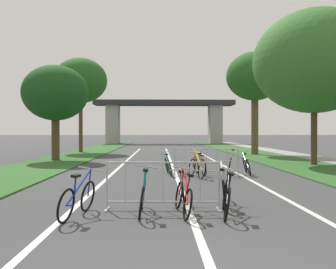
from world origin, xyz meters
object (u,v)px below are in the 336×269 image
bicycle_yellow_8 (197,167)px  crowd_barrier_second (206,162)px  tree_left_maple_mid (55,93)px  bicycle_green_6 (168,166)px  tree_right_cypress_far (314,62)px  bicycle_red_1 (184,197)px  bicycle_white_3 (224,189)px  bicycle_black_2 (226,197)px  bicycle_blue_5 (78,199)px  bicycle_teal_7 (143,196)px  bicycle_orange_9 (199,165)px  bicycle_silver_10 (246,165)px  tree_right_oak_mid (255,77)px  bicycle_purple_4 (183,191)px  crowd_barrier_nearest (163,186)px  bicycle_silver_0 (230,164)px  tree_left_pine_near (81,81)px

bicycle_yellow_8 → crowd_barrier_second: bearing=36.0°
tree_left_maple_mid → bicycle_green_6: size_ratio=3.20×
tree_right_cypress_far → bicycle_red_1: bearing=-125.3°
bicycle_white_3 → bicycle_black_2: bearing=-88.3°
bicycle_blue_5 → bicycle_teal_7: 1.29m
bicycle_black_2 → bicycle_yellow_8: 5.81m
crowd_barrier_second → bicycle_yellow_8: 0.66m
bicycle_orange_9 → bicycle_silver_10: bearing=-8.0°
crowd_barrier_second → bicycle_blue_5: 7.26m
bicycle_white_3 → bicycle_blue_5: 3.28m
bicycle_red_1 → crowd_barrier_second: bearing=72.2°
tree_right_oak_mid → crowd_barrier_second: size_ratio=2.95×
bicycle_red_1 → bicycle_blue_5: bicycle_blue_5 is taller
bicycle_orange_9 → tree_left_maple_mid: bearing=127.8°
bicycle_red_1 → bicycle_teal_7: bicycle_teal_7 is taller
crowd_barrier_second → bicycle_white_3: 5.34m
bicycle_purple_4 → bicycle_blue_5: size_ratio=1.00×
bicycle_blue_5 → bicycle_red_1: bearing=17.3°
crowd_barrier_nearest → bicycle_yellow_8: (1.30, 5.33, -0.15)m
crowd_barrier_nearest → bicycle_blue_5: crowd_barrier_nearest is taller
bicycle_teal_7 → bicycle_orange_9: bicycle_teal_7 is taller
bicycle_green_6 → bicycle_orange_9: size_ratio=1.03×
bicycle_red_1 → bicycle_orange_9: (1.07, 6.60, 0.02)m
tree_left_maple_mid → bicycle_red_1: bearing=-64.0°
crowd_barrier_nearest → tree_right_oak_mid: bearing=69.0°
bicycle_silver_0 → bicycle_white_3: bearing=90.3°
bicycle_yellow_8 → bicycle_red_1: bearing=-113.0°
bicycle_red_1 → bicycle_green_6: bearing=85.4°
tree_left_pine_near → bicycle_teal_7: 22.62m
bicycle_red_1 → bicycle_black_2: size_ratio=0.96×
tree_left_maple_mid → crowd_barrier_second: 11.02m
bicycle_red_1 → bicycle_silver_10: bearing=60.2°
bicycle_black_2 → bicycle_green_6: bearing=107.4°
bicycle_silver_0 → bicycle_green_6: 2.48m
bicycle_red_1 → bicycle_silver_10: (2.95, 6.68, 0.01)m
bicycle_purple_4 → bicycle_green_6: (-0.20, 5.83, 0.01)m
crowd_barrier_nearest → bicycle_black_2: crowd_barrier_nearest is taller
bicycle_purple_4 → bicycle_blue_5: bearing=-153.6°
tree_right_oak_mid → bicycle_silver_10: tree_right_oak_mid is taller
bicycle_silver_0 → bicycle_teal_7: bicycle_silver_0 is taller
tree_right_cypress_far → tree_right_oak_mid: tree_right_cypress_far is taller
tree_left_pine_near → crowd_barrier_second: size_ratio=3.01×
bicycle_black_2 → bicycle_orange_9: bicycle_black_2 is taller
tree_left_pine_near → tree_right_oak_mid: 13.51m
bicycle_silver_10 → bicycle_orange_9: bearing=-170.8°
tree_right_cypress_far → bicycle_teal_7: (-8.01, -10.11, -4.76)m
crowd_barrier_second → bicycle_blue_5: (-3.40, -6.42, -0.15)m
bicycle_white_3 → bicycle_purple_4: bearing=-163.1°
bicycle_black_2 → bicycle_teal_7: bearing=-175.3°
tree_right_cypress_far → bicycle_orange_9: tree_right_cypress_far is taller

